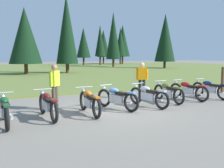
{
  "coord_description": "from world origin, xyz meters",
  "views": [
    {
      "loc": [
        -4.29,
        -8.23,
        2.0
      ],
      "look_at": [
        0.0,
        0.6,
        0.9
      ],
      "focal_mm": 41.36,
      "sensor_mm": 36.0,
      "label": 1
    }
  ],
  "objects_px": {
    "motorcycle_olive": "(168,92)",
    "rider_near_row_end": "(142,78)",
    "motorcycle_maroon": "(48,105)",
    "motorcycle_silver": "(148,95)",
    "motorcycle_navy": "(210,89)",
    "motorcycle_orange": "(89,101)",
    "rider_checking_bike": "(55,84)",
    "motorcycle_british_green": "(5,110)",
    "trail_marker_post": "(223,80)",
    "motorcycle_red": "(188,90)",
    "motorcycle_sky_blue": "(117,97)"
  },
  "relations": [
    {
      "from": "motorcycle_orange",
      "to": "rider_checking_bike",
      "type": "xyz_separation_m",
      "value": [
        -0.88,
        1.21,
        0.51
      ]
    },
    {
      "from": "motorcycle_navy",
      "to": "rider_near_row_end",
      "type": "height_order",
      "value": "rider_near_row_end"
    },
    {
      "from": "trail_marker_post",
      "to": "motorcycle_orange",
      "type": "bearing_deg",
      "value": -168.22
    },
    {
      "from": "motorcycle_olive",
      "to": "motorcycle_orange",
      "type": "bearing_deg",
      "value": -170.33
    },
    {
      "from": "motorcycle_olive",
      "to": "rider_near_row_end",
      "type": "height_order",
      "value": "rider_near_row_end"
    },
    {
      "from": "motorcycle_british_green",
      "to": "trail_marker_post",
      "type": "relative_size",
      "value": 1.54
    },
    {
      "from": "motorcycle_british_green",
      "to": "motorcycle_red",
      "type": "xyz_separation_m",
      "value": [
        7.69,
        0.95,
        0.0
      ]
    },
    {
      "from": "rider_checking_bike",
      "to": "motorcycle_silver",
      "type": "bearing_deg",
      "value": -16.17
    },
    {
      "from": "motorcycle_olive",
      "to": "motorcycle_silver",
      "type": "bearing_deg",
      "value": -161.7
    },
    {
      "from": "motorcycle_maroon",
      "to": "motorcycle_navy",
      "type": "relative_size",
      "value": 1.0
    },
    {
      "from": "motorcycle_olive",
      "to": "rider_near_row_end",
      "type": "relative_size",
      "value": 1.26
    },
    {
      "from": "motorcycle_orange",
      "to": "motorcycle_red",
      "type": "xyz_separation_m",
      "value": [
        5.02,
        0.73,
        0.0
      ]
    },
    {
      "from": "motorcycle_red",
      "to": "motorcycle_navy",
      "type": "height_order",
      "value": "same"
    },
    {
      "from": "motorcycle_british_green",
      "to": "motorcycle_red",
      "type": "relative_size",
      "value": 1.01
    },
    {
      "from": "motorcycle_british_green",
      "to": "motorcycle_silver",
      "type": "distance_m",
      "value": 5.22
    },
    {
      "from": "motorcycle_navy",
      "to": "rider_near_row_end",
      "type": "distance_m",
      "value": 3.26
    },
    {
      "from": "motorcycle_navy",
      "to": "trail_marker_post",
      "type": "distance_m",
      "value": 2.37
    },
    {
      "from": "motorcycle_silver",
      "to": "motorcycle_navy",
      "type": "bearing_deg",
      "value": 6.27
    },
    {
      "from": "motorcycle_sky_blue",
      "to": "motorcycle_silver",
      "type": "xyz_separation_m",
      "value": [
        1.33,
        -0.09,
        0.0
      ]
    },
    {
      "from": "motorcycle_sky_blue",
      "to": "motorcycle_red",
      "type": "height_order",
      "value": "same"
    },
    {
      "from": "motorcycle_maroon",
      "to": "trail_marker_post",
      "type": "relative_size",
      "value": 1.54
    },
    {
      "from": "motorcycle_british_green",
      "to": "motorcycle_olive",
      "type": "bearing_deg",
      "value": 7.64
    },
    {
      "from": "motorcycle_maroon",
      "to": "motorcycle_sky_blue",
      "type": "xyz_separation_m",
      "value": [
        2.6,
        0.26,
        0.0
      ]
    },
    {
      "from": "motorcycle_orange",
      "to": "motorcycle_olive",
      "type": "height_order",
      "value": "same"
    },
    {
      "from": "motorcycle_navy",
      "to": "rider_checking_bike",
      "type": "bearing_deg",
      "value": 175.37
    },
    {
      "from": "rider_near_row_end",
      "to": "motorcycle_red",
      "type": "bearing_deg",
      "value": -34.87
    },
    {
      "from": "motorcycle_olive",
      "to": "rider_near_row_end",
      "type": "distance_m",
      "value": 1.45
    },
    {
      "from": "motorcycle_maroon",
      "to": "motorcycle_silver",
      "type": "height_order",
      "value": "same"
    },
    {
      "from": "rider_checking_bike",
      "to": "trail_marker_post",
      "type": "distance_m",
      "value": 9.25
    },
    {
      "from": "motorcycle_red",
      "to": "rider_checking_bike",
      "type": "distance_m",
      "value": 5.94
    },
    {
      "from": "motorcycle_maroon",
      "to": "rider_checking_bike",
      "type": "relative_size",
      "value": 1.26
    },
    {
      "from": "motorcycle_maroon",
      "to": "motorcycle_british_green",
      "type": "bearing_deg",
      "value": -168.21
    },
    {
      "from": "motorcycle_british_green",
      "to": "motorcycle_navy",
      "type": "height_order",
      "value": "same"
    },
    {
      "from": "motorcycle_orange",
      "to": "rider_checking_bike",
      "type": "relative_size",
      "value": 1.26
    },
    {
      "from": "motorcycle_british_green",
      "to": "motorcycle_silver",
      "type": "xyz_separation_m",
      "value": [
        5.2,
        0.44,
        0.0
      ]
    },
    {
      "from": "motorcycle_olive",
      "to": "motorcycle_red",
      "type": "relative_size",
      "value": 1.01
    },
    {
      "from": "motorcycle_british_green",
      "to": "rider_checking_bike",
      "type": "xyz_separation_m",
      "value": [
        1.79,
        1.43,
        0.51
      ]
    },
    {
      "from": "motorcycle_sky_blue",
      "to": "trail_marker_post",
      "type": "bearing_deg",
      "value": 11.33
    },
    {
      "from": "motorcycle_sky_blue",
      "to": "motorcycle_orange",
      "type": "bearing_deg",
      "value": -165.57
    },
    {
      "from": "motorcycle_silver",
      "to": "trail_marker_post",
      "type": "relative_size",
      "value": 1.52
    },
    {
      "from": "motorcycle_british_green",
      "to": "motorcycle_silver",
      "type": "relative_size",
      "value": 1.01
    },
    {
      "from": "rider_near_row_end",
      "to": "trail_marker_post",
      "type": "xyz_separation_m",
      "value": [
        5.03,
        -0.17,
        -0.27
      ]
    },
    {
      "from": "motorcycle_silver",
      "to": "motorcycle_olive",
      "type": "height_order",
      "value": "same"
    },
    {
      "from": "motorcycle_navy",
      "to": "rider_near_row_end",
      "type": "bearing_deg",
      "value": 156.53
    },
    {
      "from": "motorcycle_navy",
      "to": "trail_marker_post",
      "type": "xyz_separation_m",
      "value": [
        2.08,
        1.11,
        0.24
      ]
    },
    {
      "from": "motorcycle_british_green",
      "to": "motorcycle_maroon",
      "type": "bearing_deg",
      "value": 11.79
    },
    {
      "from": "rider_near_row_end",
      "to": "motorcycle_olive",
      "type": "bearing_deg",
      "value": -67.49
    },
    {
      "from": "motorcycle_british_green",
      "to": "motorcycle_olive",
      "type": "distance_m",
      "value": 6.57
    },
    {
      "from": "motorcycle_silver",
      "to": "trail_marker_post",
      "type": "xyz_separation_m",
      "value": [
        5.82,
        1.52,
        0.24
      ]
    },
    {
      "from": "motorcycle_british_green",
      "to": "rider_near_row_end",
      "type": "bearing_deg",
      "value": 19.58
    }
  ]
}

